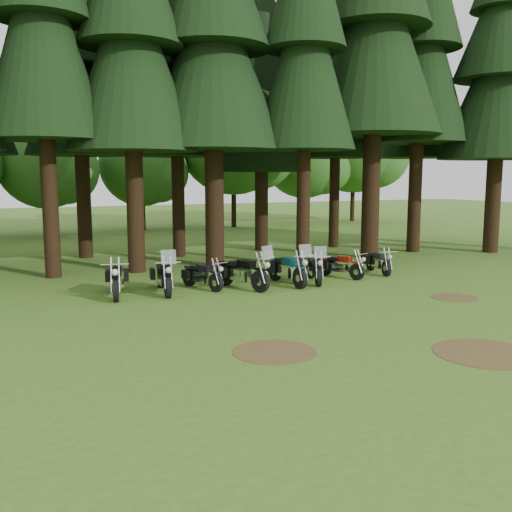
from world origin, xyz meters
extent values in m
plane|color=#39601E|center=(0.00, 0.00, 0.00)|extent=(120.00, 120.00, 0.00)
cylinder|color=black|center=(-6.29, 9.51, 2.99)|extent=(0.58, 0.58, 5.99)
cone|color=black|center=(-6.29, 9.51, 8.73)|extent=(4.32, 4.32, 7.49)
cylinder|color=black|center=(-3.21, 9.40, 2.78)|extent=(0.66, 0.66, 5.57)
cone|color=black|center=(-3.21, 9.40, 8.12)|extent=(4.95, 4.95, 6.96)
cylinder|color=black|center=(0.07, 9.44, 2.85)|extent=(0.77, 0.77, 5.70)
cone|color=black|center=(0.07, 9.44, 8.31)|extent=(5.81, 5.81, 7.12)
cylinder|color=black|center=(3.43, 8.02, 2.85)|extent=(0.55, 0.55, 5.71)
cone|color=black|center=(3.43, 8.02, 8.32)|extent=(4.15, 4.15, 7.14)
cylinder|color=black|center=(7.37, 8.76, 3.31)|extent=(0.80, 0.80, 6.62)
cone|color=black|center=(7.37, 8.76, 9.65)|extent=(5.98, 5.98, 8.27)
cylinder|color=black|center=(10.62, 9.61, 3.17)|extent=(0.64, 0.64, 6.35)
cone|color=black|center=(10.62, 9.61, 9.26)|extent=(4.79, 4.79, 7.93)
cylinder|color=black|center=(13.94, 7.83, 2.71)|extent=(0.72, 0.72, 5.41)
cone|color=black|center=(13.94, 7.83, 7.90)|extent=(5.44, 5.44, 6.77)
cone|color=black|center=(13.94, 7.83, 11.09)|extent=(4.35, 4.35, 5.71)
cylinder|color=black|center=(-4.38, 14.40, 2.78)|extent=(0.65, 0.65, 5.55)
cone|color=black|center=(-4.38, 14.40, 8.10)|extent=(4.85, 4.85, 6.94)
cylinder|color=black|center=(-0.37, 12.94, 2.76)|extent=(0.58, 0.58, 5.52)
cone|color=black|center=(-0.37, 12.94, 8.05)|extent=(4.35, 4.35, 6.90)
cone|color=black|center=(-0.37, 12.94, 11.31)|extent=(3.48, 3.48, 5.83)
cylinder|color=black|center=(4.04, 13.25, 2.35)|extent=(0.66, 0.66, 4.70)
cone|color=black|center=(4.04, 13.25, 6.85)|extent=(4.94, 4.94, 5.87)
cone|color=black|center=(4.04, 13.25, 9.62)|extent=(3.95, 3.95, 4.96)
cone|color=black|center=(4.04, 13.25, 11.82)|extent=(2.77, 2.77, 3.91)
cylinder|color=black|center=(8.07, 12.86, 2.78)|extent=(0.53, 0.53, 5.56)
cone|color=black|center=(8.07, 12.86, 8.11)|extent=(3.94, 3.94, 6.95)
cone|color=black|center=(8.07, 12.86, 11.40)|extent=(3.15, 3.15, 5.87)
cylinder|color=black|center=(13.36, 12.79, 2.82)|extent=(0.61, 0.61, 5.65)
cone|color=black|center=(13.36, 12.79, 8.24)|extent=(4.59, 4.59, 7.06)
cone|color=black|center=(13.36, 12.79, 11.57)|extent=(3.67, 3.67, 5.96)
cylinder|color=black|center=(-4.99, 25.31, 1.27)|extent=(0.36, 0.36, 2.55)
sphere|color=#275B1C|center=(-4.99, 25.31, 4.67)|extent=(5.95, 5.95, 5.95)
sphere|color=#275B1C|center=(-3.97, 24.63, 4.08)|extent=(4.25, 4.25, 4.25)
cylinder|color=black|center=(1.32, 26.50, 1.23)|extent=(0.36, 0.36, 2.47)
sphere|color=#275B1C|center=(1.32, 26.50, 4.53)|extent=(5.76, 5.76, 5.76)
sphere|color=#275B1C|center=(2.30, 25.84, 3.95)|extent=(4.12, 4.12, 4.12)
cylinder|color=black|center=(7.92, 25.96, 1.76)|extent=(0.36, 0.36, 3.52)
sphere|color=#275B1C|center=(7.92, 25.96, 6.45)|extent=(8.21, 8.21, 8.21)
sphere|color=#275B1C|center=(9.33, 25.02, 5.63)|extent=(5.87, 5.87, 5.87)
cylinder|color=black|center=(14.54, 27.22, 1.47)|extent=(0.36, 0.36, 2.94)
sphere|color=#275B1C|center=(14.54, 27.22, 5.39)|extent=(6.86, 6.86, 6.86)
sphere|color=#275B1C|center=(15.72, 26.43, 4.70)|extent=(4.90, 4.90, 4.90)
cylinder|color=black|center=(19.09, 27.08, 1.76)|extent=(0.36, 0.36, 3.52)
sphere|color=#275B1C|center=(19.09, 27.08, 6.45)|extent=(8.20, 8.20, 8.20)
sphere|color=#275B1C|center=(20.49, 26.14, 5.62)|extent=(5.86, 5.86, 5.86)
cylinder|color=#4C3D1E|center=(-3.00, -2.00, 0.01)|extent=(1.80, 1.80, 0.01)
cylinder|color=#4C3D1E|center=(4.50, 0.50, 0.01)|extent=(1.40, 1.40, 0.01)
cylinder|color=#4C3D1E|center=(1.00, -4.00, 0.01)|extent=(2.20, 2.20, 0.01)
cylinder|color=black|center=(-5.05, 4.35, 0.37)|extent=(0.32, 0.75, 0.73)
cylinder|color=black|center=(-4.66, 6.02, 0.37)|extent=(0.32, 0.75, 0.73)
cube|color=silver|center=(-4.84, 5.24, 0.47)|extent=(0.48, 0.83, 0.38)
cube|color=black|center=(-4.90, 4.99, 0.86)|extent=(0.46, 0.67, 0.27)
cube|color=black|center=(-4.78, 5.48, 0.82)|extent=(0.46, 0.67, 0.13)
cylinder|color=black|center=(-3.50, 4.21, 0.36)|extent=(0.25, 0.73, 0.71)
cylinder|color=black|center=(-3.26, 5.86, 0.36)|extent=(0.25, 0.73, 0.71)
cube|color=silver|center=(-3.37, 5.09, 0.45)|extent=(0.41, 0.79, 0.37)
cube|color=black|center=(-3.41, 4.84, 0.84)|extent=(0.40, 0.63, 0.26)
cube|color=black|center=(-3.34, 5.33, 0.80)|extent=(0.40, 0.63, 0.13)
cube|color=silver|center=(-3.55, 3.89, 1.31)|extent=(0.47, 0.20, 0.43)
cylinder|color=black|center=(-1.83, 4.45, 0.30)|extent=(0.32, 0.61, 0.60)
cylinder|color=black|center=(-2.29, 5.79, 0.30)|extent=(0.32, 0.61, 0.60)
cube|color=silver|center=(-2.08, 5.16, 0.38)|extent=(0.45, 0.69, 0.31)
cube|color=black|center=(-2.01, 4.96, 0.71)|extent=(0.42, 0.56, 0.22)
cube|color=black|center=(-2.14, 5.36, 0.68)|extent=(0.42, 0.56, 0.11)
cylinder|color=black|center=(-0.56, 3.78, 0.36)|extent=(0.39, 0.72, 0.72)
cylinder|color=black|center=(-1.14, 5.36, 0.36)|extent=(0.39, 0.72, 0.72)
cube|color=silver|center=(-0.87, 4.62, 0.46)|extent=(0.55, 0.82, 0.37)
cube|color=black|center=(-0.79, 4.38, 0.85)|extent=(0.51, 0.67, 0.26)
cube|color=black|center=(-0.96, 4.85, 0.80)|extent=(0.51, 0.67, 0.13)
cube|color=silver|center=(-0.45, 3.47, 1.32)|extent=(0.47, 0.29, 0.43)
cylinder|color=black|center=(0.88, 3.75, 0.35)|extent=(0.18, 0.71, 0.71)
cylinder|color=black|center=(0.80, 5.41, 0.35)|extent=(0.18, 0.71, 0.71)
cube|color=silver|center=(0.84, 4.63, 0.45)|extent=(0.33, 0.76, 0.36)
cube|color=navy|center=(0.85, 4.39, 0.84)|extent=(0.35, 0.60, 0.26)
cube|color=black|center=(0.83, 4.88, 0.79)|extent=(0.35, 0.60, 0.13)
cube|color=silver|center=(0.89, 3.43, 1.31)|extent=(0.46, 0.15, 0.42)
cylinder|color=black|center=(1.65, 3.84, 0.33)|extent=(0.37, 0.66, 0.66)
cylinder|color=black|center=(2.20, 5.28, 0.33)|extent=(0.37, 0.66, 0.66)
cube|color=silver|center=(1.94, 4.60, 0.42)|extent=(0.51, 0.75, 0.34)
cube|color=black|center=(1.86, 4.39, 0.78)|extent=(0.47, 0.62, 0.24)
cube|color=black|center=(2.02, 4.82, 0.74)|extent=(0.47, 0.62, 0.12)
cube|color=silver|center=(1.54, 3.56, 1.21)|extent=(0.43, 0.27, 0.39)
cylinder|color=black|center=(3.52, 4.27, 0.30)|extent=(0.34, 0.61, 0.60)
cylinder|color=black|center=(2.99, 5.58, 0.30)|extent=(0.34, 0.61, 0.60)
cube|color=silver|center=(3.24, 4.97, 0.38)|extent=(0.48, 0.69, 0.31)
cube|color=#A41D0E|center=(3.32, 4.77, 0.71)|extent=(0.44, 0.57, 0.22)
cube|color=black|center=(3.16, 5.16, 0.68)|extent=(0.44, 0.57, 0.11)
cylinder|color=black|center=(4.97, 4.44, 0.30)|extent=(0.24, 0.60, 0.59)
cylinder|color=black|center=(5.24, 5.80, 0.30)|extent=(0.24, 0.60, 0.59)
cube|color=silver|center=(5.11, 5.16, 0.38)|extent=(0.37, 0.66, 0.30)
cube|color=black|center=(5.07, 4.96, 0.70)|extent=(0.36, 0.54, 0.21)
cube|color=black|center=(5.15, 5.37, 0.66)|extent=(0.36, 0.54, 0.11)
camera|label=1|loc=(-8.34, -12.44, 3.71)|focal=40.00mm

